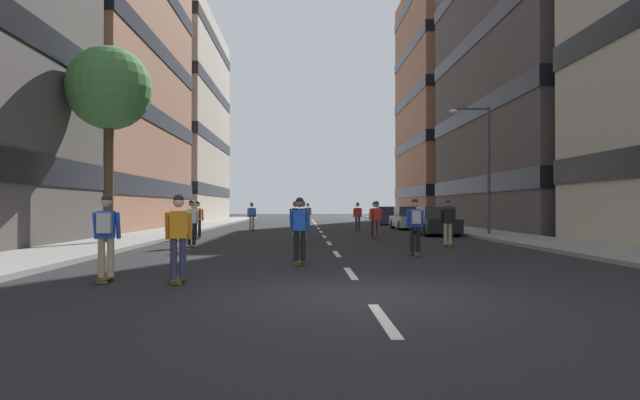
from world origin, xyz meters
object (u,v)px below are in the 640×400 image
Objects in this scene: skater_13 at (415,223)px; streetlamp_right at (482,156)px; parked_car_mid at (386,216)px; skater_5 at (377,218)px; skater_7 at (448,221)px; skater_6 at (308,214)px; parked_car_near at (435,222)px; parked_car_far at (408,219)px; skater_1 at (295,218)px; skater_4 at (303,219)px; street_tree_near at (109,90)px; skater_3 at (358,215)px; skater_9 at (198,217)px; skater_11 at (300,227)px; skater_12 at (375,217)px; skater_10 at (178,234)px; skater_8 at (106,232)px; skater_0 at (192,221)px; skater_2 at (252,215)px.

streetlamp_right is at bearing 61.60° from skater_13.
skater_5 reaches higher than parked_car_mid.
streetlamp_right is 3.65× the size of skater_7.
skater_5 is 1.00× the size of skater_13.
skater_6 is at bearing 103.95° from skater_7.
parked_car_near is 7.23m from parked_car_far.
skater_4 is at bearing -78.23° from skater_1.
street_tree_near is 13.18m from skater_13.
skater_1 is 1.00× the size of skater_3.
parked_car_mid is 2.47× the size of skater_9.
skater_3 is at bearing 79.42° from skater_11.
streetlamp_right reaches higher than parked_car_near.
parked_car_mid is at bearing 73.42° from skater_3.
parked_car_far is 0.68× the size of streetlamp_right.
skater_3 is 1.00× the size of skater_9.
street_tree_near is at bearing 136.67° from skater_11.
skater_4 is at bearing -149.06° from parked_car_near.
skater_1 is 4.04m from skater_12.
skater_5 is 7.93m from skater_13.
skater_1 and skater_10 have the same top height.
parked_car_far is 2.47× the size of skater_5.
skater_11 is 1.00× the size of skater_13.
skater_1 is (-7.43, -9.60, 0.29)m from parked_car_far.
skater_8 is at bearing -122.65° from parked_car_near.
streetlamp_right reaches higher than skater_9.
skater_9 is at bearing 99.60° from skater_10.
skater_8 and skater_10 have the same top height.
streetlamp_right is at bearing 23.66° from skater_5.
street_tree_near is at bearing -154.68° from skater_12.
streetlamp_right is at bearing 3.87° from skater_12.
skater_11 is (0.29, -11.75, 0.00)m from skater_1.
skater_0 and skater_2 have the same top height.
skater_3 is (-3.69, -12.39, 0.29)m from parked_car_mid.
streetlamp_right is at bearing 17.91° from skater_4.
skater_4 is at bearing -172.67° from skater_5.
skater_13 is (0.15, -16.08, 0.03)m from skater_3.
parked_car_far is 15.41m from skater_7.
skater_2 is at bearing 173.60° from skater_3.
parked_car_far is at bearing 43.98° from street_tree_near.
parked_car_near is 16.76m from parked_car_mid.
parked_car_near is 2.47× the size of skater_4.
parked_car_near is 7.80m from skater_1.
skater_13 is at bearing -118.40° from streetlamp_right.
skater_7 is at bearing -56.58° from skater_2.
streetlamp_right is at bearing -83.33° from parked_car_mid.
skater_8 is (-7.38, -21.64, 0.03)m from skater_3.
parked_car_far is 18.93m from skater_0.
streetlamp_right is 3.65× the size of skater_9.
skater_11 is at bearing -146.25° from skater_13.
skater_1 is 1.00× the size of skater_11.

